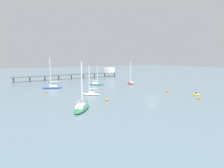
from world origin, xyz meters
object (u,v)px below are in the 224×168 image
object	(u,v)px
mooring_buoy_mid	(168,91)
mooring_buoy_near	(107,100)
dinghy_yellow	(196,94)
sailboat_blue	(52,87)
sailboat_red	(131,83)
mooring_buoy_far	(46,92)
pier	(93,72)
sailboat_cream	(91,93)
sailboat_green	(82,107)
mooring_buoy_outer	(199,98)
sailboat_teal	(96,84)

from	to	relation	value
mooring_buoy_mid	mooring_buoy_near	size ratio (longest dim) A/B	1.09
dinghy_yellow	sailboat_blue	bearing A→B (deg)	130.12
sailboat_red	mooring_buoy_mid	size ratio (longest dim) A/B	11.93
sailboat_red	mooring_buoy_far	distance (m)	37.58
dinghy_yellow	pier	bearing A→B (deg)	89.55
sailboat_cream	mooring_buoy_near	distance (m)	10.04
sailboat_cream	dinghy_yellow	distance (m)	32.75
pier	sailboat_green	world-z (taller)	sailboat_green
mooring_buoy_mid	sailboat_blue	bearing A→B (deg)	134.21
sailboat_cream	dinghy_yellow	bearing A→B (deg)	-34.12
mooring_buoy_outer	mooring_buoy_mid	size ratio (longest dim) A/B	0.89
mooring_buoy_mid	mooring_buoy_near	distance (m)	24.44
mooring_buoy_near	mooring_buoy_outer	bearing A→B (deg)	-30.07
sailboat_blue	mooring_buoy_mid	xyz separation A→B (m)	(29.35, -30.16, -0.30)
pier	mooring_buoy_far	distance (m)	52.47
mooring_buoy_mid	sailboat_teal	bearing A→B (deg)	110.54
sailboat_green	mooring_buoy_far	distance (m)	26.53
sailboat_red	dinghy_yellow	bearing A→B (deg)	-90.11
pier	mooring_buoy_near	size ratio (longest dim) A/B	80.56
pier	sailboat_blue	xyz separation A→B (m)	(-33.03, -27.48, -2.57)
sailboat_green	dinghy_yellow	xyz separation A→B (m)	(37.37, -3.47, -0.42)
sailboat_cream	mooring_buoy_outer	xyz separation A→B (m)	(21.68, -22.86, -0.21)
sailboat_cream	sailboat_red	xyz separation A→B (m)	(27.17, 13.32, 0.07)
sailboat_teal	mooring_buoy_far	size ratio (longest dim) A/B	12.31
sailboat_cream	sailboat_teal	world-z (taller)	sailboat_cream
dinghy_yellow	mooring_buoy_near	xyz separation A→B (m)	(-27.60, 8.35, 0.15)
mooring_buoy_outer	sailboat_teal	bearing A→B (deg)	101.59
sailboat_cream	sailboat_green	size ratio (longest dim) A/B	0.86
dinghy_yellow	mooring_buoy_outer	world-z (taller)	dinghy_yellow
pier	mooring_buoy_outer	distance (m)	70.86
pier	sailboat_blue	distance (m)	43.04
pier	mooring_buoy_mid	world-z (taller)	pier
sailboat_teal	sailboat_green	world-z (taller)	sailboat_green
sailboat_cream	dinghy_yellow	size ratio (longest dim) A/B	3.43
sailboat_green	dinghy_yellow	world-z (taller)	sailboat_green
pier	sailboat_green	bearing A→B (deg)	-121.19
pier	sailboat_cream	size ratio (longest dim) A/B	6.53
sailboat_blue	mooring_buoy_outer	world-z (taller)	sailboat_blue
mooring_buoy_outer	mooring_buoy_mid	xyz separation A→B (m)	(2.26, 12.91, 0.04)
sailboat_green	pier	bearing A→B (deg)	58.81
sailboat_blue	sailboat_teal	size ratio (longest dim) A/B	1.44
sailboat_teal	mooring_buoy_outer	world-z (taller)	sailboat_teal
dinghy_yellow	sailboat_red	bearing A→B (deg)	89.89
pier	sailboat_green	size ratio (longest dim) A/B	5.64
sailboat_teal	sailboat_blue	bearing A→B (deg)	176.29
sailboat_teal	sailboat_red	bearing A→B (deg)	-22.01
sailboat_teal	dinghy_yellow	world-z (taller)	sailboat_teal
mooring_buoy_mid	sailboat_cream	bearing A→B (deg)	157.43
mooring_buoy_mid	mooring_buoy_far	size ratio (longest dim) A/B	1.21
pier	mooring_buoy_mid	bearing A→B (deg)	-93.66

